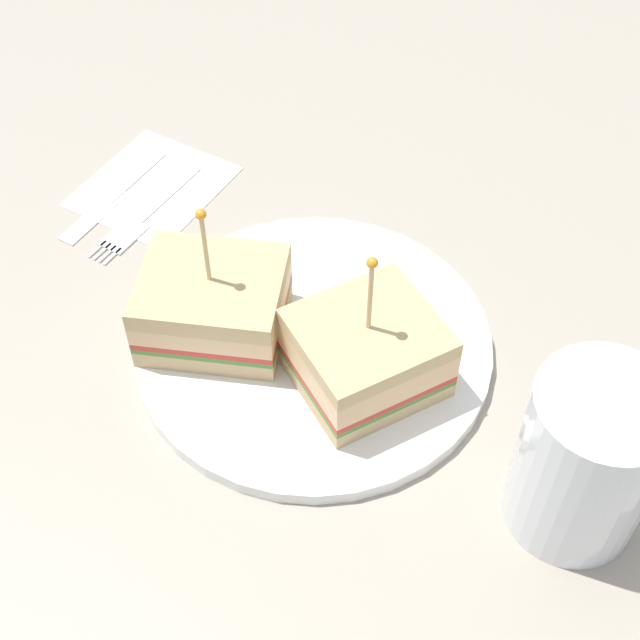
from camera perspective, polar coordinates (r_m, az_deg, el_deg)
ground_plane at (r=63.51cm, az=0.00°, el=-2.38°), size 101.75×101.75×2.00cm
plate at (r=62.32cm, az=0.00°, el=-1.51°), size 24.45×24.45×1.04cm
sandwich_half_front at (r=57.86cm, az=3.37°, el=-2.09°), size 11.48×11.16×11.23cm
sandwich_half_back at (r=60.94cm, az=-6.38°, el=0.98°), size 10.53×9.25×11.07cm
drink_glass at (r=53.77cm, az=16.73°, el=-8.80°), size 7.92×7.92×11.13cm
napkin at (r=75.72cm, az=-10.18°, el=8.31°), size 14.58×14.97×0.15cm
fork at (r=72.51cm, az=-11.13°, el=6.04°), size 7.80×11.32×0.35cm
knife at (r=74.92cm, az=-12.77°, el=7.37°), size 7.35×11.14×0.35cm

